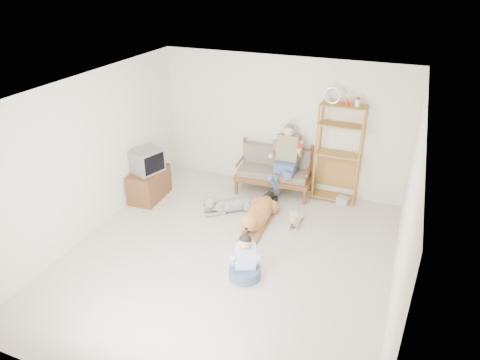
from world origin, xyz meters
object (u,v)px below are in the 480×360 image
at_px(etagere, 338,153).
at_px(loveseat, 275,170).
at_px(tv_stand, 149,184).
at_px(golden_retriever, 257,215).

bearing_deg(etagere, loveseat, -174.50).
bearing_deg(tv_stand, loveseat, 25.76).
distance_m(loveseat, etagere, 1.32).
bearing_deg(loveseat, tv_stand, -156.15).
height_order(loveseat, tv_stand, loveseat).
distance_m(loveseat, golden_retriever, 1.40).
bearing_deg(etagere, golden_retriever, -126.27).
relative_size(loveseat, golden_retriever, 0.93).
bearing_deg(loveseat, etagere, 0.88).
distance_m(loveseat, tv_stand, 2.53).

